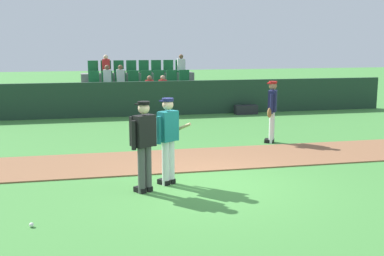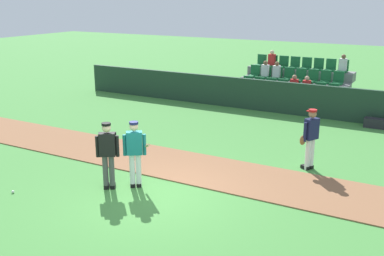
{
  "view_description": "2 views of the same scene",
  "coord_description": "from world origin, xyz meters",
  "px_view_note": "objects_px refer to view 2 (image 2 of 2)",
  "views": [
    {
      "loc": [
        -2.33,
        -9.19,
        2.86
      ],
      "look_at": [
        0.02,
        1.4,
        0.93
      ],
      "focal_mm": 45.61,
      "sensor_mm": 36.0,
      "label": 1
    },
    {
      "loc": [
        5.91,
        -8.74,
        4.8
      ],
      "look_at": [
        -0.31,
        2.48,
        1.09
      ],
      "focal_mm": 43.0,
      "sensor_mm": 36.0,
      "label": 2
    }
  ],
  "objects_px": {
    "runner_navy_jersey": "(310,137)",
    "umpire_home_plate": "(108,152)",
    "batter_teal_jersey": "(135,152)",
    "equipment_bag": "(377,123)",
    "baseball": "(13,192)"
  },
  "relations": [
    {
      "from": "runner_navy_jersey",
      "to": "umpire_home_plate",
      "type": "bearing_deg",
      "value": -136.93
    },
    {
      "from": "batter_teal_jersey",
      "to": "umpire_home_plate",
      "type": "relative_size",
      "value": 1.0
    },
    {
      "from": "umpire_home_plate",
      "to": "runner_navy_jersey",
      "type": "height_order",
      "value": "same"
    },
    {
      "from": "umpire_home_plate",
      "to": "equipment_bag",
      "type": "height_order",
      "value": "umpire_home_plate"
    },
    {
      "from": "umpire_home_plate",
      "to": "runner_navy_jersey",
      "type": "bearing_deg",
      "value": 43.07
    },
    {
      "from": "equipment_bag",
      "to": "baseball",
      "type": "bearing_deg",
      "value": -123.67
    },
    {
      "from": "batter_teal_jersey",
      "to": "umpire_home_plate",
      "type": "xyz_separation_m",
      "value": [
        -0.54,
        -0.42,
        0.03
      ]
    },
    {
      "from": "batter_teal_jersey",
      "to": "equipment_bag",
      "type": "bearing_deg",
      "value": 62.33
    },
    {
      "from": "baseball",
      "to": "batter_teal_jersey",
      "type": "bearing_deg",
      "value": 36.48
    },
    {
      "from": "batter_teal_jersey",
      "to": "runner_navy_jersey",
      "type": "xyz_separation_m",
      "value": [
        3.57,
        3.43,
        -0.01
      ]
    },
    {
      "from": "runner_navy_jersey",
      "to": "baseball",
      "type": "bearing_deg",
      "value": -138.99
    },
    {
      "from": "batter_teal_jersey",
      "to": "equipment_bag",
      "type": "xyz_separation_m",
      "value": [
        4.66,
        8.89,
        -0.79
      ]
    },
    {
      "from": "umpire_home_plate",
      "to": "runner_navy_jersey",
      "type": "distance_m",
      "value": 5.63
    },
    {
      "from": "runner_navy_jersey",
      "to": "baseball",
      "type": "distance_m",
      "value": 8.09
    },
    {
      "from": "baseball",
      "to": "runner_navy_jersey",
      "type": "bearing_deg",
      "value": 41.01
    }
  ]
}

